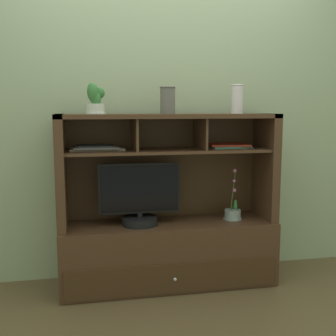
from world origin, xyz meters
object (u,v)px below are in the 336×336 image
potted_orchid (233,213)px  ceramic_vase (168,100)px  magazine_stack_left (227,145)px  potted_succulent (95,100)px  accent_vase (237,99)px  magazine_stack_centre (97,148)px  media_console (168,232)px  tv_monitor (140,199)px

potted_orchid → ceramic_vase: 0.95m
potted_orchid → magazine_stack_left: 0.50m
potted_succulent → accent_vase: 1.00m
magazine_stack_left → magazine_stack_centre: magazine_stack_centre is taller
potted_succulent → accent_vase: bearing=0.4°
magazine_stack_left → accent_vase: size_ratio=1.58×
media_console → potted_succulent: potted_succulent is taller
ceramic_vase → accent_vase: accent_vase is taller
magazine_stack_left → accent_vase: (0.04, -0.08, 0.34)m
magazine_stack_left → media_console: bearing=-173.3°
potted_succulent → ceramic_vase: size_ratio=1.08×
magazine_stack_left → ceramic_vase: ceramic_vase is taller
media_console → magazine_stack_centre: size_ratio=4.13×
ceramic_vase → potted_succulent: bearing=-175.6°
potted_succulent → ceramic_vase: 0.50m
ceramic_vase → accent_vase: 0.50m
magazine_stack_left → magazine_stack_centre: bearing=-178.7°
magazine_stack_left → accent_vase: accent_vase is taller
media_console → magazine_stack_centre: bearing=176.3°
potted_orchid → accent_vase: 0.83m
potted_orchid → magazine_stack_centre: bearing=176.6°
potted_succulent → media_console: bearing=3.8°
potted_succulent → ceramic_vase: bearing=4.4°
magazine_stack_centre → potted_succulent: size_ratio=1.82×
magazine_stack_left → potted_succulent: (-0.95, -0.09, 0.33)m
media_console → magazine_stack_centre: (-0.49, 0.03, 0.61)m
magazine_stack_centre → media_console: bearing=-3.7°
magazine_stack_centre → accent_vase: (0.99, -0.06, 0.33)m
potted_orchid → ceramic_vase: ceramic_vase is taller
magazine_stack_left → potted_succulent: size_ratio=1.59×
potted_orchid → potted_succulent: (-0.98, -0.01, 0.82)m
tv_monitor → media_console: bearing=11.7°
magazine_stack_centre → magazine_stack_left: bearing=1.3°
potted_succulent → ceramic_vase: (0.50, 0.04, 0.00)m
magazine_stack_left → ceramic_vase: bearing=-173.9°
tv_monitor → potted_succulent: potted_succulent is taller
accent_vase → potted_succulent: bearing=-179.6°
magazine_stack_left → magazine_stack_centre: 0.95m
tv_monitor → potted_succulent: bearing=178.0°
potted_orchid → tv_monitor: bearing=-178.6°
ceramic_vase → magazine_stack_centre: bearing=176.9°
tv_monitor → magazine_stack_left: 0.76m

